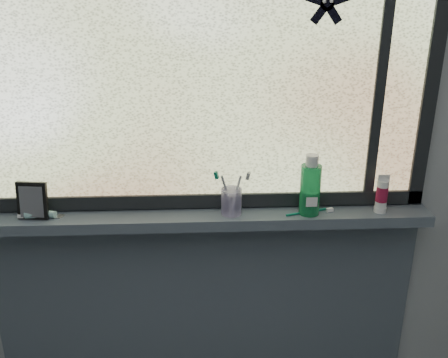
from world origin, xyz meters
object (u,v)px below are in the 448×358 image
object	(u,v)px
vanity_mirror	(32,201)
mouthwash_bottle	(310,185)
cream_tube	(382,192)
toothbrush_cup	(231,201)

from	to	relation	value
vanity_mirror	mouthwash_bottle	world-z (taller)	mouthwash_bottle
cream_tube	mouthwash_bottle	bearing A→B (deg)	-179.60
vanity_mirror	mouthwash_bottle	bearing A→B (deg)	6.62
vanity_mirror	cream_tube	xyz separation A→B (m)	(1.21, -0.01, 0.01)
vanity_mirror	mouthwash_bottle	size ratio (longest dim) A/B	0.73
mouthwash_bottle	toothbrush_cup	bearing A→B (deg)	177.83
vanity_mirror	toothbrush_cup	xyz separation A→B (m)	(0.68, 0.00, -0.02)
toothbrush_cup	mouthwash_bottle	size ratio (longest dim) A/B	0.53
cream_tube	toothbrush_cup	bearing A→B (deg)	179.08
toothbrush_cup	cream_tube	world-z (taller)	cream_tube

